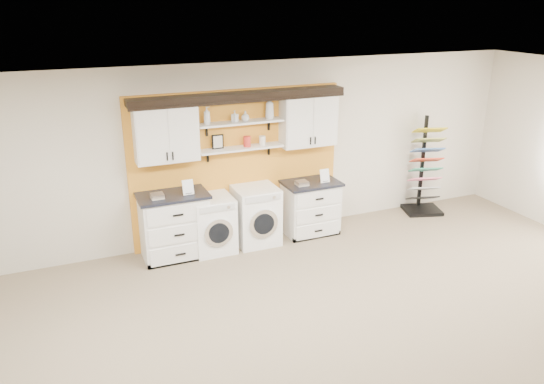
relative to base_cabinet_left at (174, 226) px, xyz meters
name	(u,v)px	position (x,y,z in m)	size (l,w,h in m)	color
ceiling	(394,111)	(1.13, -3.64, 2.30)	(10.00, 10.00, 0.00)	white
wall_back	(237,153)	(1.13, 0.36, 0.90)	(10.00, 10.00, 0.00)	beige
accent_panel	(238,166)	(1.13, 0.32, 0.70)	(3.40, 0.07, 2.40)	orange
upper_cabinet_left	(166,133)	(0.00, 0.15, 1.38)	(0.90, 0.35, 0.84)	silver
upper_cabinet_right	(308,119)	(2.26, 0.15, 1.38)	(0.90, 0.35, 0.84)	silver
shelf_lower	(241,148)	(1.13, 0.16, 1.03)	(1.32, 0.28, 0.03)	silver
shelf_upper	(240,122)	(1.13, 0.16, 1.43)	(1.32, 0.28, 0.03)	silver
crown_molding	(240,96)	(1.13, 0.17, 1.83)	(3.30, 0.41, 0.13)	black
picture_frame	(218,142)	(0.78, 0.21, 1.16)	(0.18, 0.02, 0.22)	black
canister_red	(247,141)	(1.23, 0.16, 1.13)	(0.11, 0.11, 0.16)	red
canister_cream	(262,140)	(1.48, 0.16, 1.12)	(0.10, 0.10, 0.14)	silver
base_cabinet_left	(174,226)	(0.00, 0.00, 0.00)	(1.02, 0.66, 1.00)	silver
base_cabinet_right	(310,207)	(2.26, 0.00, -0.05)	(0.91, 0.66, 0.89)	silver
washer	(212,224)	(0.58, 0.00, -0.06)	(0.62, 0.71, 0.87)	white
dryer	(256,215)	(1.30, 0.00, -0.04)	(0.66, 0.71, 0.92)	white
sample_rack	(424,183)	(4.57, 0.04, 0.05)	(0.76, 0.69, 1.74)	black
soap_bottle_a	(207,116)	(0.62, 0.16, 1.58)	(0.10, 0.10, 0.26)	silver
soap_bottle_b	(235,116)	(1.04, 0.16, 1.53)	(0.08, 0.08, 0.17)	silver
soap_bottle_c	(245,116)	(1.21, 0.16, 1.52)	(0.12, 0.12, 0.15)	silver
soap_bottle_d	(270,108)	(1.60, 0.16, 1.62)	(0.13, 0.13, 0.34)	silver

